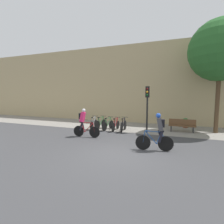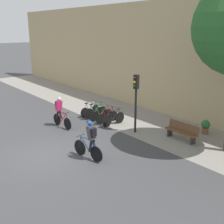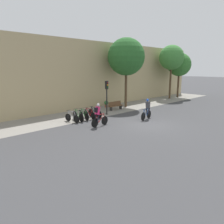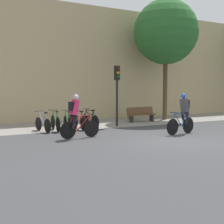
{
  "view_description": "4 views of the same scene",
  "coord_description": "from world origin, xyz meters",
  "px_view_note": "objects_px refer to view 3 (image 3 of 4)",
  "views": [
    {
      "loc": [
        2.47,
        -7.07,
        2.67
      ],
      "look_at": [
        -1.8,
        3.9,
        1.48
      ],
      "focal_mm": 28.0,
      "sensor_mm": 36.0,
      "label": 1
    },
    {
      "loc": [
        10.89,
        -5.16,
        5.57
      ],
      "look_at": [
        0.05,
        3.69,
        1.36
      ],
      "focal_mm": 45.0,
      "sensor_mm": 36.0,
      "label": 2
    },
    {
      "loc": [
        -13.64,
        -9.87,
        4.4
      ],
      "look_at": [
        -1.73,
        2.24,
        0.96
      ],
      "focal_mm": 35.0,
      "sensor_mm": 36.0,
      "label": 3
    },
    {
      "loc": [
        -7.84,
        -9.34,
        2.05
      ],
      "look_at": [
        -0.82,
        3.47,
        0.92
      ],
      "focal_mm": 50.0,
      "sensor_mm": 36.0,
      "label": 4
    }
  ],
  "objects_px": {
    "cyclist_pink": "(98,114)",
    "parked_bike_3": "(90,114)",
    "cyclist_grey": "(147,108)",
    "potted_plant": "(106,104)",
    "traffic_light_pole": "(107,91)",
    "parked_bike_0": "(72,118)",
    "bench": "(116,105)",
    "parked_bike_2": "(84,115)",
    "parked_bike_4": "(95,113)",
    "parked_bike_1": "(78,116)"
  },
  "relations": [
    {
      "from": "cyclist_pink",
      "to": "traffic_light_pole",
      "type": "xyz_separation_m",
      "value": [
        3.46,
        2.72,
        1.3
      ]
    },
    {
      "from": "cyclist_pink",
      "to": "bench",
      "type": "xyz_separation_m",
      "value": [
        5.78,
        3.84,
        -0.47
      ]
    },
    {
      "from": "traffic_light_pole",
      "to": "bench",
      "type": "distance_m",
      "value": 3.12
    },
    {
      "from": "cyclist_pink",
      "to": "parked_bike_3",
      "type": "height_order",
      "value": "cyclist_pink"
    },
    {
      "from": "parked_bike_1",
      "to": "parked_bike_4",
      "type": "distance_m",
      "value": 1.82
    },
    {
      "from": "cyclist_grey",
      "to": "parked_bike_2",
      "type": "xyz_separation_m",
      "value": [
        -4.08,
        3.66,
        -0.55
      ]
    },
    {
      "from": "cyclist_pink",
      "to": "parked_bike_0",
      "type": "distance_m",
      "value": 2.68
    },
    {
      "from": "parked_bike_1",
      "to": "potted_plant",
      "type": "xyz_separation_m",
      "value": [
        6.06,
        3.01,
        0.02
      ]
    },
    {
      "from": "parked_bike_1",
      "to": "parked_bike_3",
      "type": "height_order",
      "value": "parked_bike_1"
    },
    {
      "from": "parked_bike_3",
      "to": "parked_bike_1",
      "type": "bearing_deg",
      "value": 179.94
    },
    {
      "from": "parked_bike_1",
      "to": "parked_bike_3",
      "type": "distance_m",
      "value": 1.22
    },
    {
      "from": "bench",
      "to": "cyclist_pink",
      "type": "bearing_deg",
      "value": -146.36
    },
    {
      "from": "cyclist_pink",
      "to": "parked_bike_1",
      "type": "distance_m",
      "value": 2.6
    },
    {
      "from": "cyclist_pink",
      "to": "parked_bike_4",
      "type": "height_order",
      "value": "cyclist_pink"
    },
    {
      "from": "cyclist_grey",
      "to": "potted_plant",
      "type": "xyz_separation_m",
      "value": [
        1.38,
        6.68,
        -0.51
      ]
    },
    {
      "from": "cyclist_pink",
      "to": "parked_bike_1",
      "type": "height_order",
      "value": "cyclist_pink"
    },
    {
      "from": "cyclist_grey",
      "to": "parked_bike_4",
      "type": "bearing_deg",
      "value": 127.96
    },
    {
      "from": "parked_bike_2",
      "to": "parked_bike_4",
      "type": "bearing_deg",
      "value": 0.02
    },
    {
      "from": "traffic_light_pole",
      "to": "bench",
      "type": "height_order",
      "value": "traffic_light_pole"
    },
    {
      "from": "parked_bike_3",
      "to": "bench",
      "type": "bearing_deg",
      "value": 15.8
    },
    {
      "from": "parked_bike_0",
      "to": "parked_bike_4",
      "type": "xyz_separation_m",
      "value": [
        2.43,
        0.0,
        0.02
      ]
    },
    {
      "from": "parked_bike_0",
      "to": "parked_bike_4",
      "type": "height_order",
      "value": "parked_bike_4"
    },
    {
      "from": "cyclist_pink",
      "to": "parked_bike_2",
      "type": "distance_m",
      "value": 2.67
    },
    {
      "from": "cyclist_pink",
      "to": "traffic_light_pole",
      "type": "bearing_deg",
      "value": 38.19
    },
    {
      "from": "cyclist_pink",
      "to": "traffic_light_pole",
      "type": "relative_size",
      "value": 0.56
    },
    {
      "from": "bench",
      "to": "cyclist_grey",
      "type": "bearing_deg",
      "value": -102.65
    },
    {
      "from": "parked_bike_0",
      "to": "parked_bike_2",
      "type": "bearing_deg",
      "value": -0.01
    },
    {
      "from": "parked_bike_0",
      "to": "traffic_light_pole",
      "type": "distance_m",
      "value": 4.49
    },
    {
      "from": "potted_plant",
      "to": "parked_bike_0",
      "type": "bearing_deg",
      "value": -155.69
    },
    {
      "from": "traffic_light_pole",
      "to": "parked_bike_3",
      "type": "bearing_deg",
      "value": -175.54
    },
    {
      "from": "cyclist_grey",
      "to": "traffic_light_pole",
      "type": "height_order",
      "value": "traffic_light_pole"
    },
    {
      "from": "parked_bike_1",
      "to": "parked_bike_2",
      "type": "distance_m",
      "value": 0.61
    },
    {
      "from": "cyclist_grey",
      "to": "traffic_light_pole",
      "type": "xyz_separation_m",
      "value": [
        -1.2,
        3.84,
        1.3
      ]
    },
    {
      "from": "parked_bike_4",
      "to": "traffic_light_pole",
      "type": "height_order",
      "value": "traffic_light_pole"
    },
    {
      "from": "parked_bike_2",
      "to": "parked_bike_3",
      "type": "height_order",
      "value": "parked_bike_2"
    },
    {
      "from": "cyclist_pink",
      "to": "parked_bike_3",
      "type": "bearing_deg",
      "value": 64.86
    },
    {
      "from": "parked_bike_3",
      "to": "parked_bike_2",
      "type": "bearing_deg",
      "value": 179.96
    },
    {
      "from": "traffic_light_pole",
      "to": "bench",
      "type": "relative_size",
      "value": 1.76
    },
    {
      "from": "parked_bike_1",
      "to": "traffic_light_pole",
      "type": "bearing_deg",
      "value": 2.88
    },
    {
      "from": "parked_bike_3",
      "to": "parked_bike_4",
      "type": "height_order",
      "value": "parked_bike_4"
    },
    {
      "from": "cyclist_grey",
      "to": "parked_bike_3",
      "type": "distance_m",
      "value": 5.08
    },
    {
      "from": "parked_bike_3",
      "to": "cyclist_grey",
      "type": "bearing_deg",
      "value": -46.58
    },
    {
      "from": "parked_bike_1",
      "to": "potted_plant",
      "type": "distance_m",
      "value": 6.77
    },
    {
      "from": "parked_bike_1",
      "to": "parked_bike_3",
      "type": "relative_size",
      "value": 1.03
    },
    {
      "from": "parked_bike_2",
      "to": "parked_bike_3",
      "type": "relative_size",
      "value": 0.99
    },
    {
      "from": "parked_bike_3",
      "to": "parked_bike_4",
      "type": "xyz_separation_m",
      "value": [
        0.61,
        0.0,
        0.02
      ]
    },
    {
      "from": "cyclist_grey",
      "to": "potted_plant",
      "type": "relative_size",
      "value": 2.31
    },
    {
      "from": "cyclist_grey",
      "to": "parked_bike_0",
      "type": "relative_size",
      "value": 1.11
    },
    {
      "from": "bench",
      "to": "parked_bike_3",
      "type": "bearing_deg",
      "value": -164.2
    },
    {
      "from": "bench",
      "to": "parked_bike_4",
      "type": "bearing_deg",
      "value": -161.94
    }
  ]
}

